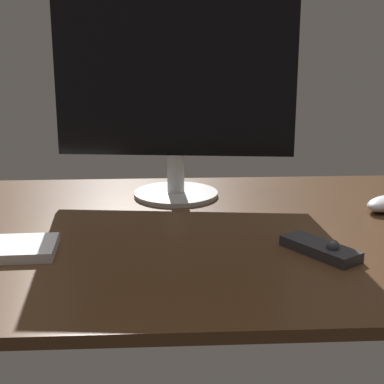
% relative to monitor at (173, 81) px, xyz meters
% --- Properties ---
extents(desk, '(1.40, 0.84, 0.02)m').
position_rel_monitor_xyz_m(desk, '(-0.04, -0.24, -0.28)').
color(desk, '#4C301C').
rests_on(desk, ground).
extents(monitor, '(0.55, 0.20, 0.49)m').
position_rel_monitor_xyz_m(monitor, '(0.00, 0.00, 0.00)').
color(monitor, silver).
rests_on(monitor, desk).
extents(computer_mouse, '(0.12, 0.11, 0.03)m').
position_rel_monitor_xyz_m(computer_mouse, '(0.46, -0.14, -0.26)').
color(computer_mouse, silver).
rests_on(computer_mouse, desk).
extents(media_remote, '(0.13, 0.16, 0.03)m').
position_rel_monitor_xyz_m(media_remote, '(0.25, -0.39, -0.26)').
color(media_remote, '#2D2D33').
rests_on(media_remote, desk).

